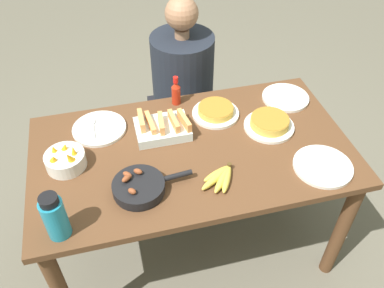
# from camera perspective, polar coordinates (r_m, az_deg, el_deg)

# --- Properties ---
(ground_plane) EXTENTS (14.00, 14.00, 0.00)m
(ground_plane) POSITION_cam_1_polar(r_m,az_deg,el_deg) (2.52, -0.00, -13.39)
(ground_plane) COLOR #666051
(dining_table) EXTENTS (1.51, 0.84, 0.77)m
(dining_table) POSITION_cam_1_polar(r_m,az_deg,el_deg) (2.00, -0.00, -2.96)
(dining_table) COLOR brown
(dining_table) RESTS_ON ground_plane
(banana_bunch) EXTENTS (0.18, 0.17, 0.04)m
(banana_bunch) POSITION_cam_1_polar(r_m,az_deg,el_deg) (1.78, 4.07, -4.64)
(banana_bunch) COLOR gold
(banana_bunch) RESTS_ON dining_table
(melon_tray) EXTENTS (0.26, 0.19, 0.10)m
(melon_tray) POSITION_cam_1_polar(r_m,az_deg,el_deg) (1.98, -4.18, 2.33)
(melon_tray) COLOR silver
(melon_tray) RESTS_ON dining_table
(skillet) EXTENTS (0.35, 0.22, 0.08)m
(skillet) POSITION_cam_1_polar(r_m,az_deg,el_deg) (1.73, -7.37, -5.98)
(skillet) COLOR black
(skillet) RESTS_ON dining_table
(frittata_plate_center) EXTENTS (0.24, 0.24, 0.05)m
(frittata_plate_center) POSITION_cam_1_polar(r_m,az_deg,el_deg) (2.10, 3.34, 4.60)
(frittata_plate_center) COLOR silver
(frittata_plate_center) RESTS_ON dining_table
(frittata_plate_side) EXTENTS (0.25, 0.25, 0.06)m
(frittata_plate_side) POSITION_cam_1_polar(r_m,az_deg,el_deg) (2.05, 10.80, 2.85)
(frittata_plate_side) COLOR silver
(frittata_plate_side) RESTS_ON dining_table
(empty_plate_near_front) EXTENTS (0.27, 0.27, 0.02)m
(empty_plate_near_front) POSITION_cam_1_polar(r_m,az_deg,el_deg) (1.92, 17.88, -2.99)
(empty_plate_near_front) COLOR silver
(empty_plate_near_front) RESTS_ON dining_table
(empty_plate_far_left) EXTENTS (0.27, 0.27, 0.02)m
(empty_plate_far_left) POSITION_cam_1_polar(r_m,az_deg,el_deg) (2.07, -12.88, 2.14)
(empty_plate_far_left) COLOR silver
(empty_plate_far_left) RESTS_ON dining_table
(empty_plate_far_right) EXTENTS (0.25, 0.25, 0.02)m
(empty_plate_far_right) POSITION_cam_1_polar(r_m,az_deg,el_deg) (2.27, 12.98, 6.36)
(empty_plate_far_right) COLOR silver
(empty_plate_far_right) RESTS_ON dining_table
(fruit_bowl_mango) EXTENTS (0.18, 0.18, 0.12)m
(fruit_bowl_mango) POSITION_cam_1_polar(r_m,az_deg,el_deg) (1.90, -17.35, -2.13)
(fruit_bowl_mango) COLOR silver
(fruit_bowl_mango) RESTS_ON dining_table
(water_bottle) EXTENTS (0.09, 0.09, 0.21)m
(water_bottle) POSITION_cam_1_polar(r_m,az_deg,el_deg) (1.61, -18.71, -9.66)
(water_bottle) COLOR teal
(water_bottle) RESTS_ON dining_table
(hot_sauce_bottle) EXTENTS (0.05, 0.05, 0.16)m
(hot_sauce_bottle) POSITION_cam_1_polar(r_m,az_deg,el_deg) (2.15, -2.26, 7.30)
(hot_sauce_bottle) COLOR #B72814
(hot_sauce_bottle) RESTS_ON dining_table
(person_figure) EXTENTS (0.41, 0.41, 1.20)m
(person_figure) POSITION_cam_1_polar(r_m,az_deg,el_deg) (2.64, -1.23, 5.55)
(person_figure) COLOR black
(person_figure) RESTS_ON ground_plane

